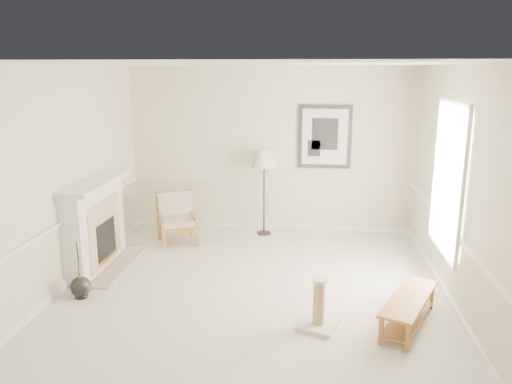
{
  "coord_description": "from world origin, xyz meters",
  "views": [
    {
      "loc": [
        0.73,
        -5.98,
        2.84
      ],
      "look_at": [
        -0.02,
        0.7,
        1.18
      ],
      "focal_mm": 35.0,
      "sensor_mm": 36.0,
      "label": 1
    }
  ],
  "objects_px": {
    "armchair": "(177,216)",
    "bench": "(409,306)",
    "floor_vase": "(81,287)",
    "scratching_post": "(319,312)",
    "floor_lamp": "(264,161)"
  },
  "relations": [
    {
      "from": "floor_vase",
      "to": "scratching_post",
      "type": "distance_m",
      "value": 3.04
    },
    {
      "from": "floor_vase",
      "to": "scratching_post",
      "type": "height_order",
      "value": "floor_vase"
    },
    {
      "from": "armchair",
      "to": "scratching_post",
      "type": "bearing_deg",
      "value": -72.61
    },
    {
      "from": "armchair",
      "to": "floor_lamp",
      "type": "height_order",
      "value": "floor_lamp"
    },
    {
      "from": "bench",
      "to": "armchair",
      "type": "bearing_deg",
      "value": 143.3
    },
    {
      "from": "scratching_post",
      "to": "armchair",
      "type": "bearing_deg",
      "value": 131.4
    },
    {
      "from": "bench",
      "to": "scratching_post",
      "type": "bearing_deg",
      "value": -170.95
    },
    {
      "from": "scratching_post",
      "to": "floor_lamp",
      "type": "bearing_deg",
      "value": 106.12
    },
    {
      "from": "floor_vase",
      "to": "armchair",
      "type": "height_order",
      "value": "armchair"
    },
    {
      "from": "scratching_post",
      "to": "floor_vase",
      "type": "bearing_deg",
      "value": 171.92
    },
    {
      "from": "armchair",
      "to": "bench",
      "type": "height_order",
      "value": "armchair"
    },
    {
      "from": "armchair",
      "to": "bench",
      "type": "distance_m",
      "value": 4.2
    },
    {
      "from": "floor_vase",
      "to": "bench",
      "type": "xyz_separation_m",
      "value": [
        4.02,
        -0.27,
        0.09
      ]
    },
    {
      "from": "armchair",
      "to": "bench",
      "type": "bearing_deg",
      "value": -60.71
    },
    {
      "from": "bench",
      "to": "scratching_post",
      "type": "distance_m",
      "value": 1.03
    }
  ]
}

